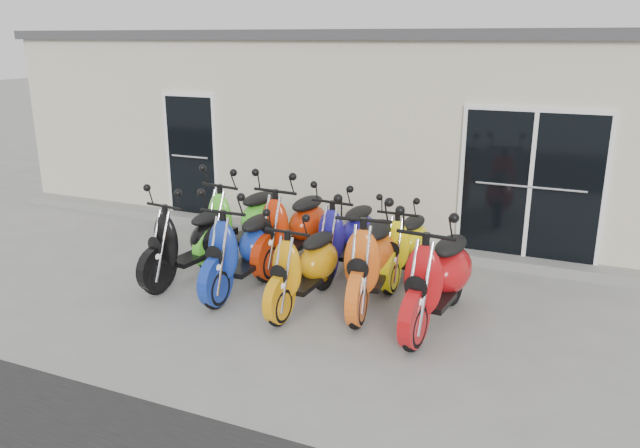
% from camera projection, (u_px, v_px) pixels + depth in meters
% --- Properties ---
extents(ground, '(80.00, 80.00, 0.00)m').
position_uv_depth(ground, '(302.00, 289.00, 8.36)').
color(ground, gray).
rests_on(ground, ground).
extents(building, '(14.00, 6.00, 3.20)m').
position_uv_depth(building, '(413.00, 123.00, 12.45)').
color(building, beige).
rests_on(building, ground).
extents(roof_cap, '(14.20, 6.20, 0.16)m').
position_uv_depth(roof_cap, '(416.00, 35.00, 11.97)').
color(roof_cap, '#3F3F42').
rests_on(roof_cap, building).
extents(front_step, '(14.00, 0.40, 0.15)m').
position_uv_depth(front_step, '(355.00, 241.00, 10.11)').
color(front_step, gray).
rests_on(front_step, ground).
extents(door_left, '(1.07, 0.08, 2.22)m').
position_uv_depth(door_left, '(192.00, 153.00, 11.13)').
color(door_left, black).
rests_on(door_left, front_step).
extents(door_right, '(2.02, 0.08, 2.22)m').
position_uv_depth(door_right, '(531.00, 182.00, 8.89)').
color(door_right, black).
rests_on(door_right, front_step).
extents(scooter_front_black, '(0.94, 1.99, 1.42)m').
position_uv_depth(scooter_front_black, '(190.00, 230.00, 8.54)').
color(scooter_front_black, black).
rests_on(scooter_front_black, ground).
extents(scooter_front_blue, '(0.74, 1.99, 1.47)m').
position_uv_depth(scooter_front_blue, '(242.00, 237.00, 8.16)').
color(scooter_front_blue, '#143098').
rests_on(scooter_front_blue, ground).
extents(scooter_front_orange_a, '(0.74, 1.85, 1.35)m').
position_uv_depth(scooter_front_orange_a, '(304.00, 255.00, 7.66)').
color(scooter_front_orange_a, orange).
rests_on(scooter_front_orange_a, ground).
extents(scooter_front_orange_b, '(1.01, 2.16, 1.54)m').
position_uv_depth(scooter_front_orange_b, '(371.00, 246.00, 7.69)').
color(scooter_front_orange_b, orange).
rests_on(scooter_front_orange_b, ground).
extents(scooter_front_red, '(0.94, 2.14, 1.54)m').
position_uv_depth(scooter_front_red, '(438.00, 263.00, 7.11)').
color(scooter_front_red, red).
rests_on(scooter_front_red, ground).
extents(scooter_back_green, '(1.05, 2.13, 1.50)m').
position_uv_depth(scooter_back_green, '(242.00, 210.00, 9.35)').
color(scooter_back_green, '#51D42B').
rests_on(scooter_back_green, ground).
extents(scooter_back_red, '(0.89, 2.12, 1.53)m').
position_uv_depth(scooter_back_red, '(293.00, 216.00, 9.00)').
color(scooter_back_red, '#BE2808').
rests_on(scooter_back_red, ground).
extents(scooter_back_blue, '(0.85, 1.95, 1.40)m').
position_uv_depth(scooter_back_blue, '(346.00, 225.00, 8.78)').
color(scooter_back_blue, navy).
rests_on(scooter_back_blue, ground).
extents(scooter_back_yellow, '(0.66, 1.77, 1.30)m').
position_uv_depth(scooter_back_yellow, '(406.00, 235.00, 8.54)').
color(scooter_back_yellow, yellow).
rests_on(scooter_back_yellow, ground).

